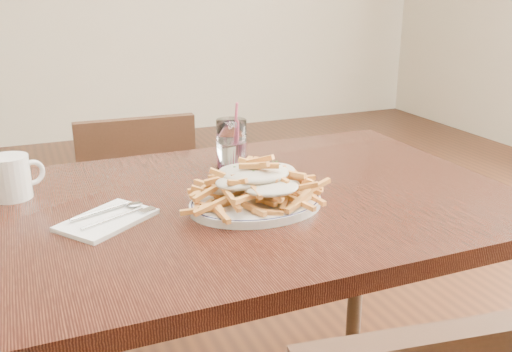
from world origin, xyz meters
name	(u,v)px	position (x,y,z in m)	size (l,w,h in m)	color
table	(241,229)	(0.00, 0.00, 0.67)	(1.20, 0.80, 0.75)	black
chair_far	(137,212)	(-0.10, 0.72, 0.45)	(0.38, 0.38, 0.80)	#311C10
fries_plate	(256,203)	(0.01, -0.07, 0.76)	(0.31, 0.28, 0.02)	white
loaded_fries	(256,180)	(0.01, -0.07, 0.81)	(0.27, 0.21, 0.08)	#D28D40
napkin	(107,220)	(-0.29, -0.03, 0.75)	(0.18, 0.12, 0.01)	white
cutlery	(106,216)	(-0.29, -0.02, 0.76)	(0.17, 0.13, 0.01)	silver
water_glass	(232,147)	(0.06, 0.21, 0.80)	(0.08, 0.08, 0.17)	white
coffee_mug	(11,177)	(-0.46, 0.19, 0.80)	(0.12, 0.09, 0.10)	white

